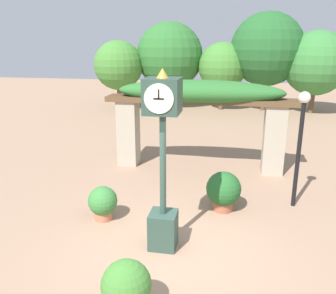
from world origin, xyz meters
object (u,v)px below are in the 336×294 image
Objects in this scene: lamp_post at (301,132)px; pedestal_clock at (163,158)px; potted_plant_near_left at (103,202)px; potted_plant_far_left at (223,190)px; potted_plant_near_right at (126,286)px.

pedestal_clock is at bearing -139.57° from lamp_post.
lamp_post is (2.75, 2.35, 0.02)m from pedestal_clock.
potted_plant_near_left is 0.82× the size of potted_plant_far_left.
lamp_post is at bearing 40.43° from pedestal_clock.
potted_plant_far_left is at bearing -161.68° from lamp_post.
potted_plant_near_left is 3.03m from potted_plant_near_right.
potted_plant_near_right is (1.38, -2.70, 0.07)m from potted_plant_near_left.
pedestal_clock is at bearing 85.08° from potted_plant_near_right.
potted_plant_near_left is at bearing 117.05° from potted_plant_near_right.
pedestal_clock is 3.61× the size of potted_plant_far_left.
potted_plant_far_left reaches higher than potted_plant_near_left.
potted_plant_near_left is 0.89× the size of potted_plant_near_right.
lamp_post is at bearing 55.33° from potted_plant_near_right.
pedestal_clock is at bearing -121.04° from potted_plant_far_left.
potted_plant_far_left is (1.24, 3.66, 0.02)m from potted_plant_near_right.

